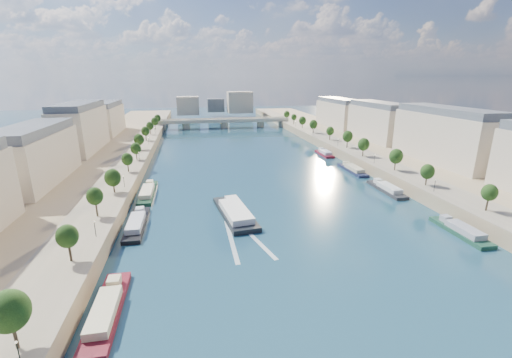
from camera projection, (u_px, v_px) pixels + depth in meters
name	position (u px, v px, depth m)	size (l,w,h in m)	color
ground	(254.00, 171.00, 160.86)	(700.00, 700.00, 0.00)	#0B2533
quay_left	(90.00, 174.00, 147.26)	(44.00, 520.00, 5.00)	#9E8460
quay_right	(394.00, 159.00, 173.02)	(44.00, 520.00, 5.00)	#9E8460
pave_left	(126.00, 167.00, 149.21)	(14.00, 520.00, 0.10)	gray
pave_right	(367.00, 156.00, 169.60)	(14.00, 520.00, 0.10)	gray
trees_left	(130.00, 153.00, 149.88)	(4.80, 268.80, 8.26)	#382B1E
trees_right	(355.00, 141.00, 177.08)	(4.80, 268.80, 8.26)	#382B1E
lamps_left	(132.00, 166.00, 139.82)	(0.36, 200.36, 4.28)	black
lamps_right	(354.00, 149.00, 172.71)	(0.36, 200.36, 4.28)	black
buildings_left	(62.00, 138.00, 152.19)	(16.00, 226.00, 23.20)	#BAA88F
buildings_right	(406.00, 128.00, 182.60)	(16.00, 226.00, 23.20)	#BAA88F
skyline	(220.00, 104.00, 363.65)	(79.00, 42.00, 22.00)	#BAA88F
bridge	(224.00, 122.00, 293.31)	(112.00, 12.00, 8.15)	#C1B79E
tour_barge	(235.00, 213.00, 109.25)	(12.00, 30.07, 3.97)	black
wake	(243.00, 239.00, 94.00)	(10.86, 26.01, 0.04)	silver
moored_barges_left	(127.00, 252.00, 85.37)	(5.00, 120.54, 3.60)	#1B223C
moored_barges_right	(396.00, 194.00, 126.83)	(5.00, 160.50, 3.60)	black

